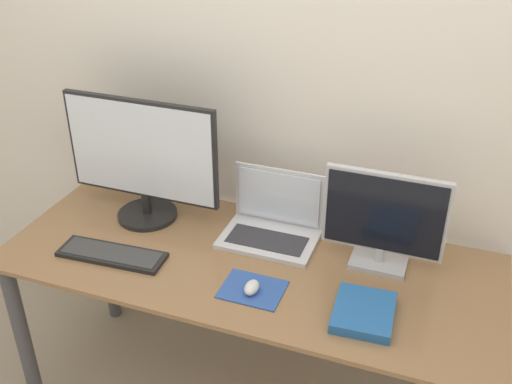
{
  "coord_description": "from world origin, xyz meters",
  "views": [
    {
      "loc": [
        0.64,
        -1.29,
        2.05
      ],
      "look_at": [
        0.01,
        0.43,
        1.01
      ],
      "focal_mm": 42.0,
      "sensor_mm": 36.0,
      "label": 1
    }
  ],
  "objects_px": {
    "monitor_left": "(142,159)",
    "monitor_right": "(384,220)",
    "keyboard": "(112,254)",
    "mouse": "(252,287)",
    "laptop": "(273,221)",
    "book": "(364,312)"
  },
  "relations": [
    {
      "from": "monitor_left",
      "to": "monitor_right",
      "type": "bearing_deg",
      "value": 0.01
    },
    {
      "from": "monitor_left",
      "to": "keyboard",
      "type": "distance_m",
      "value": 0.39
    },
    {
      "from": "monitor_right",
      "to": "monitor_left",
      "type": "bearing_deg",
      "value": -179.99
    },
    {
      "from": "keyboard",
      "to": "mouse",
      "type": "bearing_deg",
      "value": -2.03
    },
    {
      "from": "laptop",
      "to": "book",
      "type": "relative_size",
      "value": 1.54
    },
    {
      "from": "keyboard",
      "to": "mouse",
      "type": "relative_size",
      "value": 5.44
    },
    {
      "from": "laptop",
      "to": "book",
      "type": "bearing_deg",
      "value": -39.06
    },
    {
      "from": "laptop",
      "to": "book",
      "type": "distance_m",
      "value": 0.55
    },
    {
      "from": "monitor_left",
      "to": "laptop",
      "type": "bearing_deg",
      "value": 5.23
    },
    {
      "from": "book",
      "to": "monitor_right",
      "type": "bearing_deg",
      "value": 91.06
    },
    {
      "from": "book",
      "to": "keyboard",
      "type": "bearing_deg",
      "value": 179.71
    },
    {
      "from": "monitor_right",
      "to": "laptop",
      "type": "xyz_separation_m",
      "value": [
        -0.42,
        0.05,
        -0.13
      ]
    },
    {
      "from": "monitor_right",
      "to": "keyboard",
      "type": "bearing_deg",
      "value": -162.51
    },
    {
      "from": "monitor_right",
      "to": "book",
      "type": "distance_m",
      "value": 0.34
    },
    {
      "from": "monitor_right",
      "to": "mouse",
      "type": "bearing_deg",
      "value": -139.94
    },
    {
      "from": "mouse",
      "to": "book",
      "type": "relative_size",
      "value": 0.32
    },
    {
      "from": "mouse",
      "to": "keyboard",
      "type": "bearing_deg",
      "value": 177.97
    },
    {
      "from": "monitor_right",
      "to": "laptop",
      "type": "bearing_deg",
      "value": 173.52
    },
    {
      "from": "monitor_left",
      "to": "laptop",
      "type": "relative_size",
      "value": 1.75
    },
    {
      "from": "monitor_left",
      "to": "book",
      "type": "xyz_separation_m",
      "value": [
        0.95,
        -0.3,
        -0.24
      ]
    },
    {
      "from": "monitor_right",
      "to": "laptop",
      "type": "height_order",
      "value": "monitor_right"
    },
    {
      "from": "laptop",
      "to": "keyboard",
      "type": "height_order",
      "value": "laptop"
    }
  ]
}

